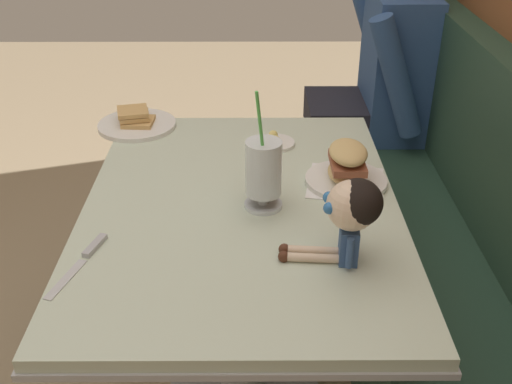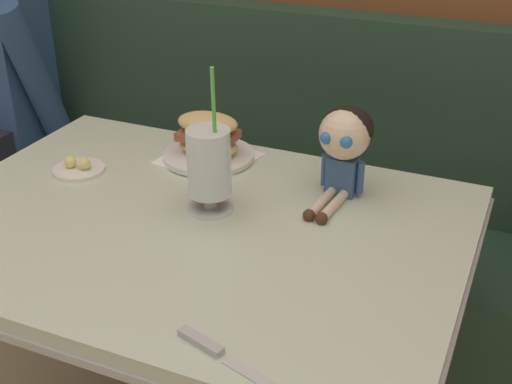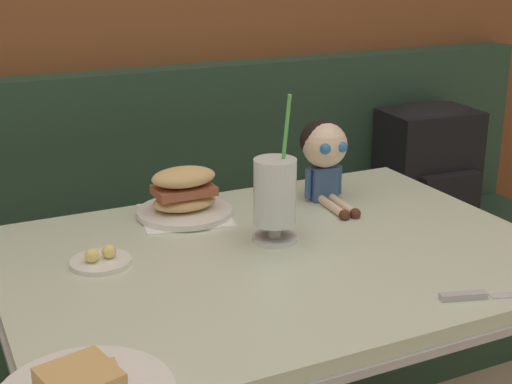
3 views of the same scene
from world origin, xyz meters
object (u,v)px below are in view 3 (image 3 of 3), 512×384
seated_doll (324,149)px  butter_saucer (101,260)px  butter_knife (481,295)px  backpack (429,162)px  sandwich_plate (184,197)px  milkshake_glass (275,196)px

seated_doll → butter_saucer: bearing=-166.5°
butter_knife → backpack: size_ratio=0.57×
sandwich_plate → butter_knife: (0.33, -0.62, -0.04)m
butter_saucer → seated_doll: size_ratio=0.54×
milkshake_glass → backpack: size_ratio=0.78×
milkshake_glass → sandwich_plate: milkshake_glass is taller
butter_saucer → seated_doll: bearing=13.5°
sandwich_plate → butter_knife: bearing=-62.0°
butter_saucer → backpack: size_ratio=0.30×
sandwich_plate → backpack: size_ratio=0.57×
sandwich_plate → backpack: bearing=18.5°
butter_saucer → butter_knife: bearing=-37.2°
seated_doll → backpack: bearing=30.5°
milkshake_glass → backpack: 1.02m
seated_doll → butter_knife: bearing=-91.6°
milkshake_glass → butter_saucer: bearing=173.6°
butter_saucer → milkshake_glass: bearing=-6.4°
milkshake_glass → seated_doll: milkshake_glass is taller
sandwich_plate → butter_knife: size_ratio=1.01×
butter_knife → seated_doll: bearing=88.4°
milkshake_glass → butter_knife: 0.46m
butter_knife → backpack: (0.64, 0.94, -0.09)m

